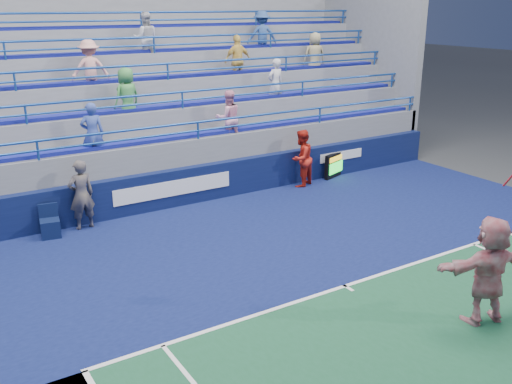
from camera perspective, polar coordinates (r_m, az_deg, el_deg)
ground at (r=12.21m, az=8.89°, el=-9.36°), size 120.00×120.00×0.00m
sponsor_wall at (r=17.03m, az=-5.34°, el=0.91°), size 18.00×0.32×1.10m
bleacher_stand at (r=20.12m, az=-10.37°, el=6.33°), size 18.00×5.60×6.13m
serve_speed_board at (r=19.56m, az=7.99°, el=2.72°), size 1.19×0.53×0.84m
judge_chair at (r=15.31m, az=-19.88°, el=-3.31°), size 0.54×0.54×0.83m
tennis_player at (r=11.23m, az=22.26°, el=-7.25°), size 2.01×1.06×3.32m
line_judge at (r=15.37m, az=-17.07°, el=-0.28°), size 0.72×0.52×1.86m
ball_girl at (r=18.29m, az=4.55°, el=3.37°), size 1.10×1.00×1.84m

